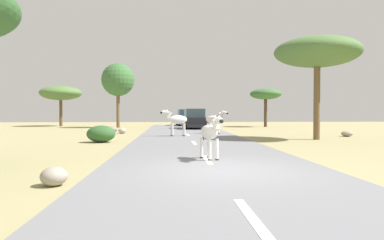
{
  "coord_description": "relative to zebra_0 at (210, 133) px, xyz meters",
  "views": [
    {
      "loc": [
        -1.33,
        -8.83,
        1.5
      ],
      "look_at": [
        -0.05,
        12.44,
        1.03
      ],
      "focal_mm": 33.63,
      "sensor_mm": 36.0,
      "label": 1
    }
  ],
  "objects": [
    {
      "name": "ground_plane",
      "position": [
        0.12,
        -2.03,
        -0.87
      ],
      "size": [
        90.0,
        90.0,
        0.0
      ],
      "primitive_type": "plane",
      "color": "#998E60"
    },
    {
      "name": "road",
      "position": [
        -0.1,
        -2.03,
        -0.84
      ],
      "size": [
        6.0,
        64.0,
        0.05
      ],
      "primitive_type": "cube",
      "color": "slate",
      "rests_on": "ground_plane"
    },
    {
      "name": "lane_markings",
      "position": [
        -0.1,
        -3.03,
        -0.81
      ],
      "size": [
        0.16,
        56.0,
        0.01
      ],
      "color": "silver",
      "rests_on": "road"
    },
    {
      "name": "zebra_0",
      "position": [
        0.0,
        0.0,
        0.0
      ],
      "size": [
        0.69,
        1.4,
        1.37
      ],
      "rotation": [
        0.0,
        0.0,
        3.46
      ],
      "color": "silver",
      "rests_on": "road"
    },
    {
      "name": "zebra_1",
      "position": [
        -0.84,
        10.79,
        0.15
      ],
      "size": [
        1.71,
        0.64,
        1.63
      ],
      "rotation": [
        0.0,
        0.0,
        1.75
      ],
      "color": "silver",
      "rests_on": "road"
    },
    {
      "name": "zebra_2",
      "position": [
        1.75,
        12.96,
        0.12
      ],
      "size": [
        1.53,
        1.03,
        1.57
      ],
      "rotation": [
        0.0,
        0.0,
        4.21
      ],
      "color": "silver",
      "rests_on": "road"
    },
    {
      "name": "car_0",
      "position": [
        0.93,
        20.67,
        -0.02
      ],
      "size": [
        2.16,
        4.41,
        1.74
      ],
      "rotation": [
        0.0,
        0.0,
        3.19
      ],
      "color": "black",
      "rests_on": "road"
    },
    {
      "name": "car_1",
      "position": [
        0.5,
        27.89,
        -0.02
      ],
      "size": [
        2.25,
        4.45,
        1.74
      ],
      "rotation": [
        0.0,
        0.0,
        3.21
      ],
      "color": "#1E479E",
      "rests_on": "road"
    },
    {
      "name": "tree_0",
      "position": [
        8.41,
        24.94,
        2.41
      ],
      "size": [
        3.15,
        3.15,
        3.88
      ],
      "color": "#4C3823",
      "rests_on": "ground_plane"
    },
    {
      "name": "tree_1",
      "position": [
        -6.21,
        23.93,
        3.7
      ],
      "size": [
        3.14,
        3.14,
        6.17
      ],
      "color": "brown",
      "rests_on": "ground_plane"
    },
    {
      "name": "tree_3",
      "position": [
        6.74,
        8.21,
        3.84
      ],
      "size": [
        4.6,
        4.6,
        5.55
      ],
      "color": "brown",
      "rests_on": "ground_plane"
    },
    {
      "name": "tree_5",
      "position": [
        -12.79,
        27.94,
        2.62
      ],
      "size": [
        4.32,
        4.32,
        4.27
      ],
      "color": "brown",
      "rests_on": "ground_plane"
    },
    {
      "name": "bush_0",
      "position": [
        -4.63,
        7.08,
        -0.45
      ],
      "size": [
        1.4,
        1.26,
        0.84
      ],
      "primitive_type": "ellipsoid",
      "color": "#2D5628",
      "rests_on": "ground_plane"
    },
    {
      "name": "rock_0",
      "position": [
        -3.57,
        -3.45,
        -0.67
      ],
      "size": [
        0.54,
        0.58,
        0.39
      ],
      "primitive_type": "ellipsoid",
      "color": "gray",
      "rests_on": "ground_plane"
    },
    {
      "name": "rock_1",
      "position": [
        -4.55,
        14.36,
        -0.66
      ],
      "size": [
        0.55,
        0.58,
        0.4
      ],
      "primitive_type": "ellipsoid",
      "color": "#A89E8C",
      "rests_on": "ground_plane"
    },
    {
      "name": "rock_2",
      "position": [
        9.57,
        10.43,
        -0.69
      ],
      "size": [
        0.69,
        0.61,
        0.36
      ],
      "primitive_type": "ellipsoid",
      "color": "gray",
      "rests_on": "ground_plane"
    },
    {
      "name": "rock_3",
      "position": [
        -5.46,
        15.49,
        -0.63
      ],
      "size": [
        0.84,
        0.91,
        0.48
      ],
      "primitive_type": "ellipsoid",
      "color": "gray",
      "rests_on": "ground_plane"
    }
  ]
}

